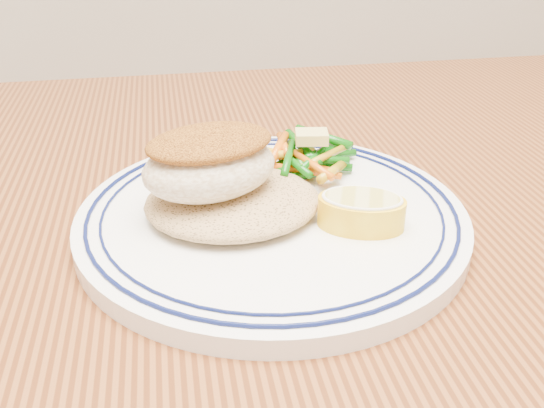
{
  "coord_description": "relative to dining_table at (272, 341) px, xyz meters",
  "views": [
    {
      "loc": [
        -0.07,
        -0.38,
        0.99
      ],
      "look_at": [
        0.0,
        0.02,
        0.77
      ],
      "focal_mm": 40.0,
      "sensor_mm": 36.0,
      "label": 1
    }
  ],
  "objects": [
    {
      "name": "plate",
      "position": [
        0.0,
        0.02,
        0.11
      ],
      "size": [
        0.29,
        0.29,
        0.02
      ],
      "color": "white",
      "rests_on": "dining_table"
    },
    {
      "name": "fish_fillet",
      "position": [
        -0.04,
        0.02,
        0.16
      ],
      "size": [
        0.11,
        0.1,
        0.05
      ],
      "color": "beige",
      "rests_on": "rice_pilaf"
    },
    {
      "name": "lemon_wedge",
      "position": [
        0.06,
        -0.02,
        0.13
      ],
      "size": [
        0.07,
        0.07,
        0.02
      ],
      "color": "yellow",
      "rests_on": "plate"
    },
    {
      "name": "butter_pat",
      "position": [
        0.05,
        0.08,
        0.14
      ],
      "size": [
        0.03,
        0.02,
        0.01
      ],
      "primitive_type": "cube",
      "rotation": [
        0.0,
        0.0,
        -0.16
      ],
      "color": "#DAC96B",
      "rests_on": "vegetable_pile"
    },
    {
      "name": "vegetable_pile",
      "position": [
        0.04,
        0.08,
        0.13
      ],
      "size": [
        0.1,
        0.1,
        0.03
      ],
      "color": "#D15B0A",
      "rests_on": "plate"
    },
    {
      "name": "dining_table",
      "position": [
        0.0,
        0.0,
        0.0
      ],
      "size": [
        1.5,
        0.9,
        0.75
      ],
      "color": "#512610",
      "rests_on": "ground"
    },
    {
      "name": "rice_pilaf",
      "position": [
        -0.03,
        0.02,
        0.12
      ],
      "size": [
        0.13,
        0.12,
        0.03
      ],
      "primitive_type": "ellipsoid",
      "color": "#A38051",
      "rests_on": "plate"
    }
  ]
}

